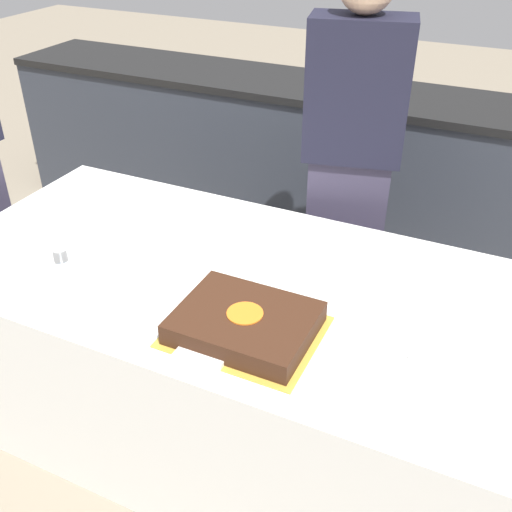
{
  "coord_description": "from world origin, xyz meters",
  "views": [
    {
      "loc": [
        0.79,
        -1.49,
        1.88
      ],
      "look_at": [
        0.08,
        0.0,
        0.83
      ],
      "focal_mm": 42.0,
      "sensor_mm": 36.0,
      "label": 1
    }
  ],
  "objects": [
    {
      "name": "ground_plane",
      "position": [
        0.0,
        0.0,
        0.0
      ],
      "size": [
        14.0,
        14.0,
        0.0
      ],
      "primitive_type": "plane",
      "color": "gray"
    },
    {
      "name": "back_counter",
      "position": [
        0.0,
        1.58,
        0.46
      ],
      "size": [
        4.4,
        0.58,
        0.92
      ],
      "color": "#333842",
      "rests_on": "ground_plane"
    },
    {
      "name": "dining_table",
      "position": [
        0.0,
        0.0,
        0.37
      ],
      "size": [
        2.12,
        1.02,
        0.73
      ],
      "color": "silver",
      "rests_on": "ground_plane"
    },
    {
      "name": "cake",
      "position": [
        0.17,
        -0.25,
        0.77
      ],
      "size": [
        0.44,
        0.36,
        0.07
      ],
      "color": "gold",
      "rests_on": "dining_table"
    },
    {
      "name": "plate_stack",
      "position": [
        -0.77,
        0.06,
        0.76
      ],
      "size": [
        0.22,
        0.22,
        0.05
      ],
      "color": "white",
      "rests_on": "dining_table"
    },
    {
      "name": "wine_glass",
      "position": [
        -0.56,
        -0.21,
        0.86
      ],
      "size": [
        0.06,
        0.06,
        0.19
      ],
      "color": "white",
      "rests_on": "dining_table"
    },
    {
      "name": "side_plate_near_cake",
      "position": [
        0.13,
        0.08,
        0.73
      ],
      "size": [
        0.21,
        0.21,
        0.0
      ],
      "color": "white",
      "rests_on": "dining_table"
    },
    {
      "name": "side_plate_right_edge",
      "position": [
        0.71,
        -0.09,
        0.73
      ],
      "size": [
        0.21,
        0.21,
        0.0
      ],
      "color": "white",
      "rests_on": "dining_table"
    },
    {
      "name": "utensil_pile",
      "position": [
        0.11,
        -0.41,
        0.74
      ],
      "size": [
        0.15,
        0.11,
        0.02
      ],
      "color": "white",
      "rests_on": "dining_table"
    },
    {
      "name": "person_cutting_cake",
      "position": [
        0.17,
        0.73,
        0.86
      ],
      "size": [
        0.42,
        0.28,
        1.66
      ],
      "rotation": [
        0.0,
        0.0,
        -2.91
      ],
      "color": "#383347",
      "rests_on": "ground_plane"
    }
  ]
}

